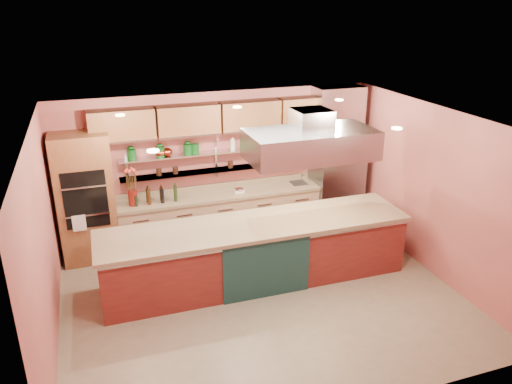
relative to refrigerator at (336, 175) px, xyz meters
name	(u,v)px	position (x,y,z in m)	size (l,w,h in m)	color
floor	(262,297)	(-2.35, -2.14, -1.06)	(6.00, 5.00, 0.02)	gray
ceiling	(263,122)	(-2.35, -2.14, 1.75)	(6.00, 5.00, 0.02)	black
wall_back	(218,165)	(-2.35, 0.36, 0.35)	(6.00, 0.04, 2.80)	#BC5F59
wall_front	(344,310)	(-2.35, -4.64, 0.35)	(6.00, 0.04, 2.80)	#BC5F59
wall_left	(43,246)	(-5.35, -2.14, 0.35)	(0.04, 5.00, 2.80)	#BC5F59
wall_right	(433,191)	(0.65, -2.14, 0.35)	(0.04, 5.00, 2.80)	#BC5F59
oven_stack	(86,199)	(-4.80, 0.04, 0.10)	(0.95, 0.64, 2.30)	brown
refrigerator	(336,175)	(0.00, 0.00, 0.00)	(0.95, 0.72, 2.10)	slate
back_counter	(221,216)	(-2.40, 0.06, -0.58)	(3.84, 0.64, 0.93)	tan
wall_shelf_lower	(218,170)	(-2.40, 0.23, 0.30)	(3.60, 0.26, 0.03)	#B5B8BC
wall_shelf_upper	(217,152)	(-2.40, 0.23, 0.65)	(3.60, 0.26, 0.03)	#B5B8BC
upper_cabinets	(220,118)	(-2.35, 0.18, 1.30)	(4.60, 0.36, 0.55)	brown
range_hood	(311,144)	(-1.37, -1.61, 1.20)	(2.00, 1.00, 0.45)	#B5B8BC
ceiling_downlights	(258,121)	(-2.35, -1.94, 1.72)	(4.00, 2.80, 0.02)	#FFE5A5
island	(256,252)	(-2.27, -1.61, -0.54)	(4.91, 1.07, 1.03)	maroon
flower_vase	(133,198)	(-4.02, 0.01, 0.02)	(0.16, 0.16, 0.28)	maroon
oil_bottle_cluster	(155,196)	(-3.62, 0.01, 0.01)	(0.83, 0.24, 0.27)	black
kitchen_scale	(239,190)	(-2.05, 0.01, -0.07)	(0.18, 0.13, 0.10)	white
bar_faucet	(301,178)	(-0.73, 0.11, -0.02)	(0.03, 0.03, 0.20)	white
copper_kettle	(167,152)	(-3.33, 0.23, 0.74)	(0.19, 0.19, 0.15)	#BB432B
green_canister	(195,149)	(-2.82, 0.23, 0.75)	(0.15, 0.15, 0.18)	#0F4816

